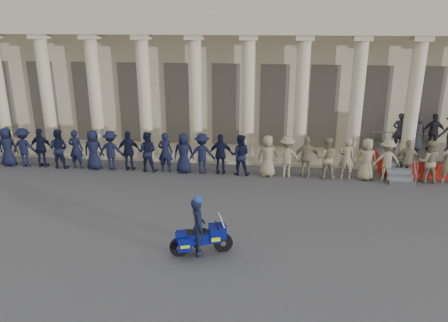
% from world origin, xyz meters
% --- Properties ---
extents(ground, '(90.00, 90.00, 0.00)m').
position_xyz_m(ground, '(0.00, 0.00, 0.00)').
color(ground, '#38383B').
rests_on(ground, ground).
extents(building, '(40.00, 12.50, 9.00)m').
position_xyz_m(building, '(-0.00, 14.74, 4.52)').
color(building, tan).
rests_on(building, ground).
extents(officer_rank, '(23.46, 0.73, 1.94)m').
position_xyz_m(officer_rank, '(-0.99, 6.08, 0.97)').
color(officer_rank, black).
rests_on(officer_rank, ground).
extents(reviewing_stand, '(4.39, 4.18, 2.69)m').
position_xyz_m(reviewing_stand, '(10.02, 8.00, 1.41)').
color(reviewing_stand, gray).
rests_on(reviewing_stand, ground).
extents(motorcycle, '(1.93, 1.08, 1.28)m').
position_xyz_m(motorcycle, '(0.52, -1.28, 0.55)').
color(motorcycle, black).
rests_on(motorcycle, ground).
extents(rider, '(0.64, 0.79, 1.97)m').
position_xyz_m(rider, '(0.41, -1.31, 0.97)').
color(rider, black).
rests_on(rider, ground).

